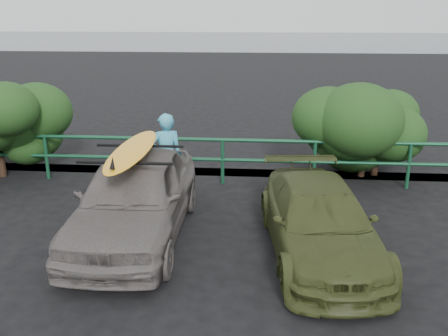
# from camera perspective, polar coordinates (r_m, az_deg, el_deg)

# --- Properties ---
(ground) EXTENTS (80.00, 80.00, 0.00)m
(ground) POSITION_cam_1_polar(r_m,az_deg,el_deg) (6.85, -12.52, -15.53)
(ground) COLOR black
(ocean) EXTENTS (200.00, 200.00, 0.00)m
(ocean) POSITION_cam_1_polar(r_m,az_deg,el_deg) (65.58, 3.08, 14.46)
(ocean) COLOR #545F66
(ocean) RESTS_ON ground
(guardrail) EXTENTS (14.00, 0.08, 1.04)m
(guardrail) POSITION_cam_1_polar(r_m,az_deg,el_deg) (11.08, -5.32, 0.92)
(guardrail) COLOR #14482C
(guardrail) RESTS_ON ground
(shrub_right) EXTENTS (3.20, 2.40, 1.98)m
(shrub_right) POSITION_cam_1_polar(r_m,az_deg,el_deg) (11.71, 19.99, 3.20)
(shrub_right) COLOR #204519
(shrub_right) RESTS_ON ground
(sedan) EXTENTS (1.72, 4.23, 1.44)m
(sedan) POSITION_cam_1_polar(r_m,az_deg,el_deg) (8.48, -10.12, -3.23)
(sedan) COLOR #655D5A
(sedan) RESTS_ON ground
(olive_vehicle) EXTENTS (1.98, 4.00, 1.12)m
(olive_vehicle) POSITION_cam_1_polar(r_m,az_deg,el_deg) (7.95, 10.84, -5.97)
(olive_vehicle) COLOR #3B431D
(olive_vehicle) RESTS_ON ground
(man) EXTENTS (0.75, 0.62, 1.77)m
(man) POSITION_cam_1_polar(r_m,az_deg,el_deg) (10.08, -6.61, 1.31)
(man) COLOR #42A9C8
(man) RESTS_ON ground
(roof_rack) EXTENTS (1.51, 1.06, 0.05)m
(roof_rack) POSITION_cam_1_polar(r_m,az_deg,el_deg) (8.24, -10.40, 1.60)
(roof_rack) COLOR black
(roof_rack) RESTS_ON sedan
(surfboard) EXTENTS (0.57, 2.68, 0.08)m
(surfboard) POSITION_cam_1_polar(r_m,az_deg,el_deg) (8.23, -10.42, 2.03)
(surfboard) COLOR #FFAC1A
(surfboard) RESTS_ON roof_rack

